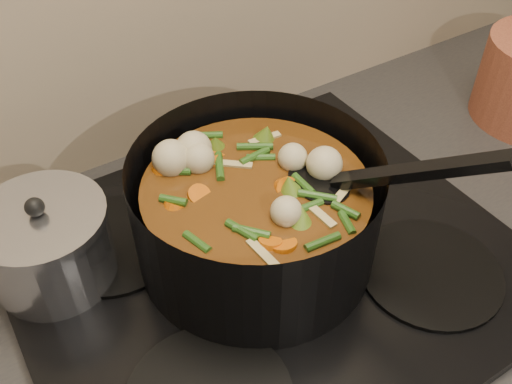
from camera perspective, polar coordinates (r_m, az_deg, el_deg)
stovetop at (r=0.75m, az=1.26°, el=-7.10°), size 0.62×0.54×0.03m
stockpot at (r=0.70m, az=0.06°, el=-2.09°), size 0.38×0.40×0.22m
saucepan at (r=0.73m, az=-20.04°, el=-4.97°), size 0.16×0.16×0.13m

